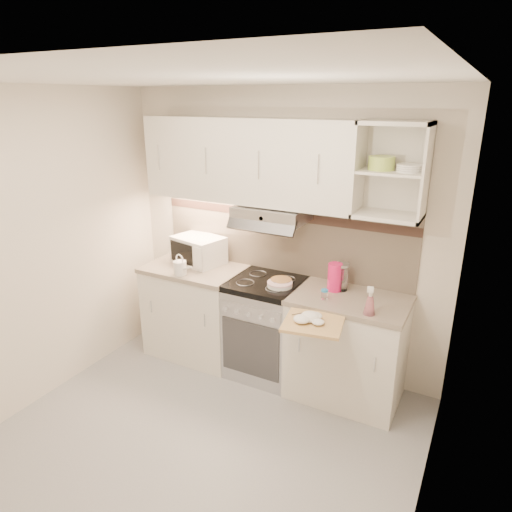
{
  "coord_description": "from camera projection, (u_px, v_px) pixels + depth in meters",
  "views": [
    {
      "loc": [
        1.63,
        -2.18,
        2.4
      ],
      "look_at": [
        -0.02,
        0.95,
        1.17
      ],
      "focal_mm": 32.0,
      "sensor_mm": 36.0,
      "label": 1
    }
  ],
  "objects": [
    {
      "name": "dish_towel",
      "position": [
        311.0,
        316.0,
        3.27
      ],
      "size": [
        0.29,
        0.26,
        0.06
      ],
      "primitive_type": null,
      "rotation": [
        0.0,
        0.0,
        -0.34
      ],
      "color": "silver",
      "rests_on": "cutting_board"
    },
    {
      "name": "room_shell",
      "position": [
        219.0,
        218.0,
        3.1
      ],
      "size": [
        3.04,
        2.84,
        2.52
      ],
      "color": "beige",
      "rests_on": "ground"
    },
    {
      "name": "spice_jar",
      "position": [
        324.0,
        294.0,
        3.58
      ],
      "size": [
        0.06,
        0.06,
        0.08
      ],
      "rotation": [
        0.0,
        0.0,
        -0.26
      ],
      "color": "silver",
      "rests_on": "worktop_right"
    },
    {
      "name": "spray_bottle",
      "position": [
        370.0,
        303.0,
        3.31
      ],
      "size": [
        0.09,
        0.09,
        0.23
      ],
      "rotation": [
        0.0,
        0.0,
        0.24
      ],
      "color": "pink",
      "rests_on": "worktop_right"
    },
    {
      "name": "microwave",
      "position": [
        198.0,
        250.0,
        4.35
      ],
      "size": [
        0.52,
        0.43,
        0.26
      ],
      "rotation": [
        0.0,
        0.0,
        -0.22
      ],
      "color": "white",
      "rests_on": "worktop_left"
    },
    {
      "name": "worktop_left",
      "position": [
        195.0,
        269.0,
        4.28
      ],
      "size": [
        0.92,
        0.62,
        0.04
      ],
      "primitive_type": "cube",
      "color": "gray",
      "rests_on": "base_cabinet_left"
    },
    {
      "name": "cutting_board",
      "position": [
        313.0,
        323.0,
        3.27
      ],
      "size": [
        0.48,
        0.44,
        0.02
      ],
      "primitive_type": "cube",
      "rotation": [
        0.0,
        0.0,
        0.18
      ],
      "color": "#AD7C55",
      "rests_on": "base_cabinet_right"
    },
    {
      "name": "pink_pitcher",
      "position": [
        335.0,
        277.0,
        3.72
      ],
      "size": [
        0.12,
        0.12,
        0.23
      ],
      "rotation": [
        0.0,
        0.0,
        0.39
      ],
      "color": "#E4175D",
      "rests_on": "worktop_right"
    },
    {
      "name": "base_cabinet_left",
      "position": [
        197.0,
        312.0,
        4.43
      ],
      "size": [
        0.9,
        0.6,
        0.86
      ],
      "primitive_type": "cube",
      "color": "silver",
      "rests_on": "ground"
    },
    {
      "name": "watering_can",
      "position": [
        181.0,
        267.0,
        4.07
      ],
      "size": [
        0.22,
        0.12,
        0.19
      ],
      "rotation": [
        0.0,
        0.0,
        -0.26
      ],
      "color": "white",
      "rests_on": "worktop_left"
    },
    {
      "name": "bread_loaf",
      "position": [
        281.0,
        281.0,
        3.88
      ],
      "size": [
        0.18,
        0.18,
        0.04
      ],
      "primitive_type": "cylinder",
      "color": "#A46A3D",
      "rests_on": "electric_range"
    },
    {
      "name": "electric_range",
      "position": [
        266.0,
        327.0,
        4.1
      ],
      "size": [
        0.6,
        0.6,
        0.9
      ],
      "color": "#B7B7BC",
      "rests_on": "ground"
    },
    {
      "name": "base_cabinet_right",
      "position": [
        347.0,
        350.0,
        3.77
      ],
      "size": [
        0.9,
        0.6,
        0.86
      ],
      "primitive_type": "cube",
      "color": "silver",
      "rests_on": "ground"
    },
    {
      "name": "ground",
      "position": [
        198.0,
        446.0,
        3.32
      ],
      "size": [
        3.0,
        3.0,
        0.0
      ],
      "primitive_type": "plane",
      "color": "gray",
      "rests_on": "ground"
    },
    {
      "name": "worktop_right",
      "position": [
        350.0,
        300.0,
        3.62
      ],
      "size": [
        0.92,
        0.62,
        0.04
      ],
      "primitive_type": "cube",
      "color": "gray",
      "rests_on": "base_cabinet_right"
    },
    {
      "name": "plate_stack",
      "position": [
        280.0,
        284.0,
        3.83
      ],
      "size": [
        0.21,
        0.21,
        0.05
      ],
      "rotation": [
        0.0,
        0.0,
        -0.01
      ],
      "color": "white",
      "rests_on": "electric_range"
    },
    {
      "name": "glass_jar",
      "position": [
        341.0,
        277.0,
        3.73
      ],
      "size": [
        0.12,
        0.12,
        0.23
      ],
      "rotation": [
        0.0,
        0.0,
        0.23
      ],
      "color": "silver",
      "rests_on": "worktop_right"
    }
  ]
}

